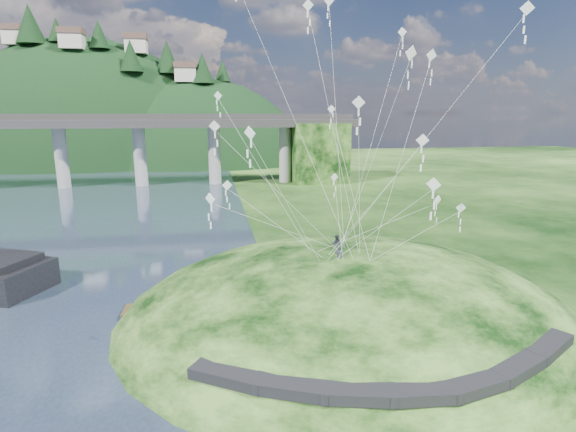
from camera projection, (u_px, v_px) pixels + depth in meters
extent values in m
plane|color=black|center=(247.00, 334.00, 31.46)|extent=(320.00, 320.00, 0.00)
ellipsoid|color=black|center=(347.00, 331.00, 35.06)|extent=(36.00, 32.00, 13.00)
cube|color=black|center=(230.00, 374.00, 23.07)|extent=(4.32, 3.62, 0.71)
cube|color=black|center=(293.00, 386.00, 21.98)|extent=(4.10, 2.97, 0.61)
cube|color=black|center=(358.00, 392.00, 21.52)|extent=(3.85, 2.37, 0.62)
cube|color=black|center=(421.00, 392.00, 21.60)|extent=(3.62, 1.83, 0.66)
cube|color=black|center=(475.00, 383.00, 22.30)|extent=(3.82, 2.27, 0.68)
cube|color=black|center=(517.00, 365.00, 23.69)|extent=(4.11, 2.97, 0.71)
cube|color=black|center=(546.00, 345.00, 25.68)|extent=(4.26, 3.43, 0.66)
cylinder|color=#97958F|center=(61.00, 156.00, 91.85)|extent=(2.60, 2.60, 13.00)
cylinder|color=#97958F|center=(140.00, 155.00, 94.45)|extent=(2.60, 2.60, 13.00)
cylinder|color=#97958F|center=(214.00, 154.00, 97.05)|extent=(2.60, 2.60, 13.00)
cylinder|color=#97958F|center=(285.00, 153.00, 99.65)|extent=(2.60, 2.60, 13.00)
cube|color=black|center=(318.00, 152.00, 100.90)|extent=(12.00, 11.00, 13.00)
ellipsoid|color=black|center=(93.00, 179.00, 147.07)|extent=(96.00, 68.00, 88.00)
ellipsoid|color=black|center=(202.00, 192.00, 146.15)|extent=(76.00, 56.00, 72.00)
cone|color=black|center=(30.00, 24.00, 124.38)|extent=(8.01, 8.01, 10.54)
cone|color=black|center=(56.00, 30.00, 125.32)|extent=(4.97, 4.97, 6.54)
cone|color=black|center=(98.00, 34.00, 125.57)|extent=(5.83, 5.83, 7.67)
cone|color=black|center=(131.00, 56.00, 123.67)|extent=(6.47, 6.47, 8.51)
cone|color=black|center=(167.00, 57.00, 131.70)|extent=(7.13, 7.13, 9.38)
cone|color=black|center=(202.00, 68.00, 129.39)|extent=(6.56, 6.56, 8.63)
cone|color=black|center=(222.00, 71.00, 135.79)|extent=(4.88, 4.88, 6.42)
cube|color=beige|center=(16.00, 38.00, 127.48)|extent=(6.00, 5.00, 4.00)
cube|color=brown|center=(15.00, 28.00, 126.88)|extent=(6.40, 5.40, 1.60)
cube|color=beige|center=(72.00, 42.00, 123.03)|extent=(6.00, 5.00, 4.00)
cube|color=brown|center=(71.00, 31.00, 122.43)|extent=(6.40, 5.40, 1.60)
cube|color=beige|center=(136.00, 47.00, 131.50)|extent=(6.00, 5.00, 4.00)
cube|color=brown|center=(136.00, 37.00, 130.90)|extent=(6.40, 5.40, 1.60)
cube|color=beige|center=(186.00, 75.00, 129.94)|extent=(6.00, 5.00, 4.00)
cube|color=brown|center=(185.00, 65.00, 129.34)|extent=(6.40, 5.40, 1.60)
cube|color=#392917|center=(210.00, 307.00, 34.95)|extent=(13.08, 2.60, 0.33)
cylinder|color=#392917|center=(136.00, 313.00, 34.30)|extent=(0.28, 0.28, 0.93)
cylinder|color=#392917|center=(173.00, 311.00, 34.65)|extent=(0.28, 0.28, 0.93)
cylinder|color=#392917|center=(210.00, 309.00, 35.00)|extent=(0.28, 0.28, 0.93)
cylinder|color=#392917|center=(246.00, 307.00, 35.35)|extent=(0.28, 0.28, 0.93)
cylinder|color=#392917|center=(281.00, 306.00, 35.70)|extent=(0.28, 0.28, 0.93)
imported|color=#272B35|center=(339.00, 245.00, 32.27)|extent=(0.77, 0.68, 1.77)
imported|color=#272B35|center=(336.00, 234.00, 35.52)|extent=(0.96, 0.85, 1.65)
cube|color=white|center=(411.00, 53.00, 26.70)|extent=(0.84, 0.33, 0.85)
cube|color=white|center=(410.00, 64.00, 26.84)|extent=(0.11, 0.08, 0.50)
cube|color=white|center=(410.00, 75.00, 26.98)|extent=(0.11, 0.08, 0.50)
cube|color=white|center=(409.00, 85.00, 27.11)|extent=(0.11, 0.08, 0.50)
cube|color=white|center=(210.00, 199.00, 30.51)|extent=(0.65, 0.66, 0.88)
cube|color=white|center=(210.00, 208.00, 30.65)|extent=(0.11, 0.08, 0.51)
cube|color=white|center=(211.00, 217.00, 30.79)|extent=(0.11, 0.08, 0.51)
cube|color=white|center=(211.00, 226.00, 30.93)|extent=(0.11, 0.08, 0.51)
cube|color=white|center=(423.00, 140.00, 30.46)|extent=(0.86, 0.31, 0.88)
cube|color=white|center=(422.00, 150.00, 30.60)|extent=(0.12, 0.03, 0.51)
cube|color=white|center=(421.00, 159.00, 30.74)|extent=(0.12, 0.03, 0.51)
cube|color=white|center=(421.00, 168.00, 30.88)|extent=(0.12, 0.03, 0.51)
cube|color=white|center=(214.00, 126.00, 28.73)|extent=(0.74, 0.25, 0.74)
cube|color=white|center=(215.00, 135.00, 28.86)|extent=(0.10, 0.02, 0.44)
cube|color=white|center=(215.00, 143.00, 28.98)|extent=(0.10, 0.02, 0.44)
cube|color=white|center=(215.00, 152.00, 29.10)|extent=(0.10, 0.02, 0.44)
cube|color=white|center=(334.00, 177.00, 37.34)|extent=(0.69, 0.20, 0.70)
cube|color=white|center=(334.00, 183.00, 37.45)|extent=(0.09, 0.05, 0.41)
cube|color=white|center=(334.00, 189.00, 37.56)|extent=(0.09, 0.05, 0.41)
cube|color=white|center=(334.00, 195.00, 37.67)|extent=(0.09, 0.05, 0.41)
cube|color=white|center=(329.00, 1.00, 35.54)|extent=(0.73, 0.35, 0.78)
cube|color=white|center=(329.00, 8.00, 35.67)|extent=(0.10, 0.05, 0.45)
cube|color=white|center=(329.00, 16.00, 35.79)|extent=(0.10, 0.05, 0.45)
cube|color=white|center=(329.00, 23.00, 35.91)|extent=(0.10, 0.05, 0.45)
cube|color=white|center=(218.00, 96.00, 35.47)|extent=(0.64, 0.36, 0.69)
cube|color=white|center=(218.00, 102.00, 35.58)|extent=(0.09, 0.04, 0.41)
cube|color=white|center=(218.00, 108.00, 35.69)|extent=(0.09, 0.04, 0.41)
cube|color=white|center=(219.00, 115.00, 35.80)|extent=(0.09, 0.04, 0.41)
cube|color=white|center=(308.00, 5.00, 33.06)|extent=(0.74, 0.45, 0.83)
cube|color=white|center=(308.00, 14.00, 33.20)|extent=(0.11, 0.06, 0.48)
cube|color=white|center=(308.00, 22.00, 33.33)|extent=(0.11, 0.06, 0.48)
cube|color=white|center=(308.00, 31.00, 33.46)|extent=(0.11, 0.06, 0.48)
cube|color=white|center=(527.00, 8.00, 26.69)|extent=(0.69, 0.53, 0.81)
cube|color=white|center=(526.00, 19.00, 26.83)|extent=(0.11, 0.06, 0.48)
cube|color=white|center=(525.00, 29.00, 26.96)|extent=(0.11, 0.06, 0.48)
cube|color=white|center=(524.00, 39.00, 27.09)|extent=(0.11, 0.06, 0.48)
cube|color=white|center=(250.00, 133.00, 22.61)|extent=(0.53, 0.55, 0.71)
cube|color=white|center=(250.00, 143.00, 22.73)|extent=(0.09, 0.06, 0.42)
cube|color=white|center=(250.00, 154.00, 22.84)|extent=(0.09, 0.06, 0.42)
cube|color=white|center=(250.00, 164.00, 22.96)|extent=(0.09, 0.06, 0.42)
cube|color=white|center=(438.00, 200.00, 35.77)|extent=(0.77, 0.32, 0.80)
cube|color=white|center=(437.00, 207.00, 35.90)|extent=(0.10, 0.07, 0.46)
cube|color=white|center=(436.00, 214.00, 36.02)|extent=(0.10, 0.07, 0.46)
cube|color=white|center=(436.00, 221.00, 36.15)|extent=(0.10, 0.07, 0.46)
cube|color=white|center=(331.00, 109.00, 40.97)|extent=(0.63, 0.47, 0.74)
cube|color=white|center=(331.00, 115.00, 41.09)|extent=(0.10, 0.06, 0.44)
cube|color=white|center=(331.00, 121.00, 41.21)|extent=(0.10, 0.06, 0.44)
cube|color=white|center=(331.00, 127.00, 41.33)|extent=(0.10, 0.06, 0.44)
cube|color=white|center=(434.00, 184.00, 25.71)|extent=(0.62, 0.66, 0.84)
cube|color=white|center=(433.00, 195.00, 25.85)|extent=(0.11, 0.08, 0.50)
cube|color=white|center=(432.00, 205.00, 25.98)|extent=(0.11, 0.08, 0.50)
cube|color=white|center=(431.00, 215.00, 26.12)|extent=(0.11, 0.08, 0.50)
cube|color=white|center=(227.00, 185.00, 37.05)|extent=(0.84, 0.25, 0.85)
cube|color=white|center=(227.00, 192.00, 37.18)|extent=(0.11, 0.06, 0.50)
cube|color=white|center=(228.00, 200.00, 37.32)|extent=(0.11, 0.06, 0.50)
cube|color=white|center=(228.00, 207.00, 37.45)|extent=(0.11, 0.06, 0.50)
cube|color=white|center=(402.00, 32.00, 39.70)|extent=(0.58, 0.67, 0.81)
cube|color=white|center=(402.00, 39.00, 39.83)|extent=(0.11, 0.07, 0.49)
cube|color=white|center=(401.00, 46.00, 39.97)|extent=(0.11, 0.07, 0.49)
cube|color=white|center=(401.00, 53.00, 40.10)|extent=(0.11, 0.07, 0.49)
cube|color=white|center=(461.00, 208.00, 36.60)|extent=(0.85, 0.21, 0.85)
cube|color=white|center=(460.00, 215.00, 36.73)|extent=(0.11, 0.03, 0.49)
cube|color=white|center=(460.00, 222.00, 36.87)|extent=(0.11, 0.03, 0.49)
cube|color=white|center=(459.00, 229.00, 37.00)|extent=(0.11, 0.03, 0.49)
cube|color=white|center=(432.00, 55.00, 31.05)|extent=(0.82, 0.25, 0.81)
cube|color=white|center=(431.00, 64.00, 31.18)|extent=(0.11, 0.06, 0.48)
cube|color=white|center=(430.00, 73.00, 31.31)|extent=(0.11, 0.06, 0.48)
cube|color=white|center=(430.00, 82.00, 31.44)|extent=(0.11, 0.06, 0.48)
cube|color=white|center=(359.00, 102.00, 27.09)|extent=(0.77, 0.30, 0.79)
cube|color=white|center=(358.00, 112.00, 27.22)|extent=(0.10, 0.03, 0.47)
cube|color=white|center=(358.00, 122.00, 27.35)|extent=(0.10, 0.03, 0.47)
cube|color=white|center=(358.00, 131.00, 27.47)|extent=(0.10, 0.03, 0.47)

